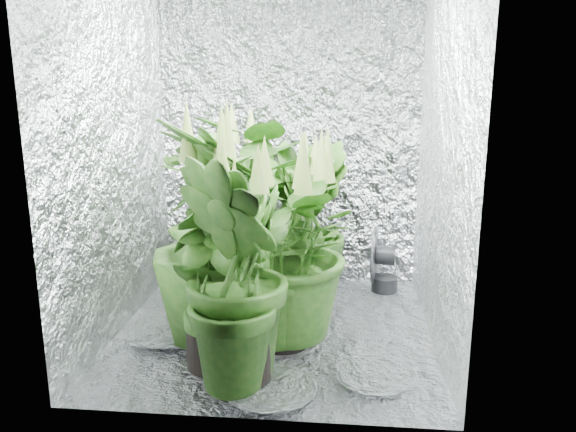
# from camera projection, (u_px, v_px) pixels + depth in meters

# --- Properties ---
(ground) EXTENTS (1.60, 1.60, 0.00)m
(ground) POSITION_uv_depth(u_px,v_px,m) (275.00, 330.00, 2.93)
(ground) COLOR white
(ground) RESTS_ON ground
(walls) EXTENTS (1.62, 1.62, 2.00)m
(walls) POSITION_uv_depth(u_px,v_px,m) (274.00, 137.00, 2.69)
(walls) COLOR white
(walls) RESTS_ON ground
(plant_a) EXTENTS (1.23, 1.23, 1.14)m
(plant_a) POSITION_uv_depth(u_px,v_px,m) (249.00, 205.00, 3.34)
(plant_a) COLOR black
(plant_a) RESTS_ON ground
(plant_b) EXTENTS (0.61, 0.61, 0.97)m
(plant_b) POSITION_uv_depth(u_px,v_px,m) (290.00, 220.00, 3.41)
(plant_b) COLOR black
(plant_b) RESTS_ON ground
(plant_c) EXTENTS (0.56, 0.56, 1.02)m
(plant_c) POSITION_uv_depth(u_px,v_px,m) (308.00, 228.00, 3.13)
(plant_c) COLOR black
(plant_c) RESTS_ON ground
(plant_d) EXTENTS (0.85, 0.85, 1.16)m
(plant_d) POSITION_uv_depth(u_px,v_px,m) (213.00, 236.00, 2.67)
(plant_d) COLOR black
(plant_d) RESTS_ON ground
(plant_e) EXTENTS (1.16, 1.16, 1.03)m
(plant_e) POSITION_uv_depth(u_px,v_px,m) (282.00, 248.00, 2.67)
(plant_e) COLOR black
(plant_e) RESTS_ON ground
(plant_f) EXTENTS (0.60, 0.60, 0.92)m
(plant_f) POSITION_uv_depth(u_px,v_px,m) (213.00, 278.00, 2.47)
(plant_f) COLOR black
(plant_f) RESTS_ON ground
(plant_g) EXTENTS (0.69, 0.69, 1.06)m
(plant_g) POSITION_uv_depth(u_px,v_px,m) (239.00, 277.00, 2.26)
(plant_g) COLOR black
(plant_g) RESTS_ON ground
(circulation_fan) EXTENTS (0.18, 0.35, 0.40)m
(circulation_fan) POSITION_uv_depth(u_px,v_px,m) (380.00, 264.00, 3.44)
(circulation_fan) COLOR black
(circulation_fan) RESTS_ON ground
(plant_label) EXTENTS (0.05, 0.03, 0.08)m
(plant_label) POSITION_uv_depth(u_px,v_px,m) (252.00, 325.00, 2.27)
(plant_label) COLOR white
(plant_label) RESTS_ON plant_g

